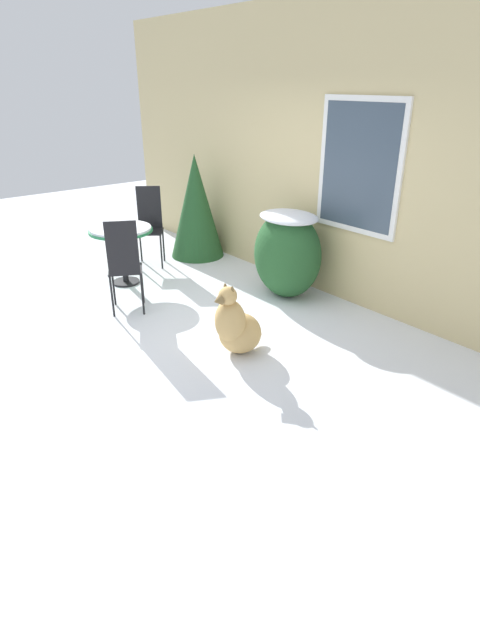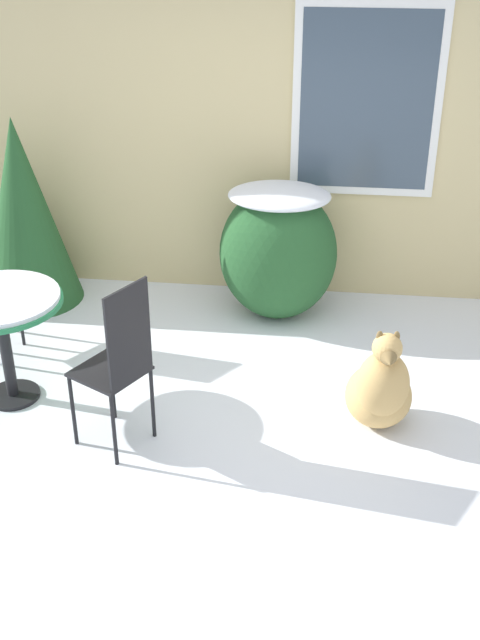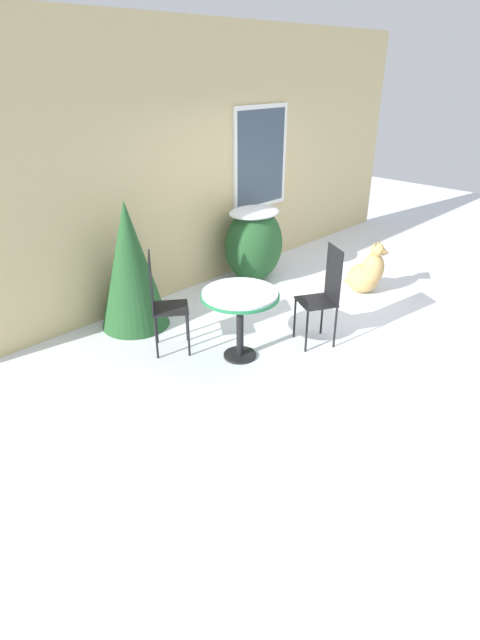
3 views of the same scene
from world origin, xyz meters
name	(u,v)px [view 3 (image 3 of 3)]	position (x,y,z in m)	size (l,w,h in m)	color
ground_plane	(347,321)	(0.00, 0.00, 0.00)	(16.00, 16.00, 0.00)	white
house_wall	(222,160)	(0.03, 2.20, 1.65)	(8.00, 0.10, 3.31)	#D1BC84
shrub_left	(254,243)	(0.16, 1.71, 0.56)	(0.90, 0.73, 1.06)	#235128
evergreen_bush	(130,266)	(-1.84, 1.77, 0.75)	(0.80, 0.80, 1.50)	#235128
patio_table	(240,302)	(-1.50, 0.36, 0.64)	(0.81, 0.81, 0.76)	black
patio_chair_near_table	(162,300)	(-1.97, 1.04, 0.60)	(0.52, 0.52, 1.10)	black
patio_chair_far_side	(324,293)	(-0.63, -0.06, 0.60)	(0.51, 0.51, 1.10)	black
dog	(367,273)	(0.90, 0.31, 0.28)	(0.44, 0.63, 0.75)	tan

